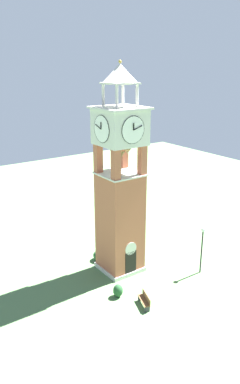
% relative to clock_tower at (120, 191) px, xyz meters
% --- Properties ---
extents(ground, '(80.00, 80.00, 0.00)m').
position_rel_clock_tower_xyz_m(ground, '(-0.00, 0.00, -7.10)').
color(ground, '#517547').
extents(clock_tower, '(3.64, 3.64, 17.05)m').
position_rel_clock_tower_xyz_m(clock_tower, '(0.00, 0.00, 0.00)').
color(clock_tower, '#AD5B42').
rests_on(clock_tower, ground).
extents(park_bench, '(0.94, 1.66, 0.95)m').
position_rel_clock_tower_xyz_m(park_bench, '(-1.58, -5.37, -6.61)').
color(park_bench, brown).
rests_on(park_bench, ground).
extents(lamp_post, '(0.36, 0.36, 4.14)m').
position_rel_clock_tower_xyz_m(lamp_post, '(5.19, -4.43, -4.25)').
color(lamp_post, black).
rests_on(lamp_post, ground).
extents(trash_bin, '(0.52, 0.52, 0.80)m').
position_rel_clock_tower_xyz_m(trash_bin, '(3.46, 1.26, -6.70)').
color(trash_bin, '#38513D').
rests_on(trash_bin, ground).
extents(shrub_near_entry, '(1.14, 1.14, 0.61)m').
position_rel_clock_tower_xyz_m(shrub_near_entry, '(2.22, 1.22, -6.79)').
color(shrub_near_entry, '#234C28').
rests_on(shrub_near_entry, ground).
extents(shrub_left_of_tower, '(1.23, 1.23, 0.93)m').
position_rel_clock_tower_xyz_m(shrub_left_of_tower, '(-0.62, 2.25, -6.63)').
color(shrub_left_of_tower, '#234C28').
rests_on(shrub_left_of_tower, ground).
extents(shrub_behind_bench, '(0.74, 0.74, 1.01)m').
position_rel_clock_tower_xyz_m(shrub_behind_bench, '(-2.51, -3.30, -6.59)').
color(shrub_behind_bench, '#234C28').
rests_on(shrub_behind_bench, ground).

